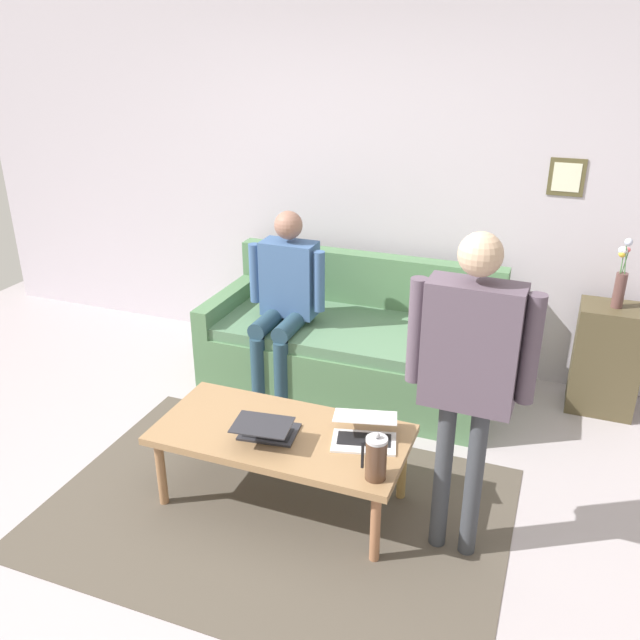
{
  "coord_description": "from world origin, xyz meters",
  "views": [
    {
      "loc": [
        -1.31,
        2.47,
        2.37
      ],
      "look_at": [
        -0.03,
        -0.89,
        0.8
      ],
      "focal_mm": 37.36,
      "sensor_mm": 36.0,
      "label": 1
    }
  ],
  "objects_px": {
    "coffee_table": "(282,438)",
    "person_seated": "(285,294)",
    "side_shelf": "(606,359)",
    "french_press": "(376,458)",
    "couch": "(352,346)",
    "laptop_center": "(364,433)",
    "person_standing": "(470,361)",
    "laptop_left": "(267,429)",
    "flower_vase": "(621,278)"
  },
  "relations": [
    {
      "from": "laptop_center",
      "to": "flower_vase",
      "type": "height_order",
      "value": "flower_vase"
    },
    {
      "from": "french_press",
      "to": "person_standing",
      "type": "relative_size",
      "value": 0.15
    },
    {
      "from": "coffee_table",
      "to": "french_press",
      "type": "bearing_deg",
      "value": 160.51
    },
    {
      "from": "side_shelf",
      "to": "flower_vase",
      "type": "xyz_separation_m",
      "value": [
        0.0,
        0.0,
        0.57
      ]
    },
    {
      "from": "coffee_table",
      "to": "person_seated",
      "type": "bearing_deg",
      "value": -67.48
    },
    {
      "from": "coffee_table",
      "to": "flower_vase",
      "type": "xyz_separation_m",
      "value": [
        -1.61,
        -1.66,
        0.54
      ]
    },
    {
      "from": "person_standing",
      "to": "person_seated",
      "type": "distance_m",
      "value": 1.87
    },
    {
      "from": "person_seated",
      "to": "couch",
      "type": "bearing_deg",
      "value": -151.35
    },
    {
      "from": "side_shelf",
      "to": "flower_vase",
      "type": "bearing_deg",
      "value": 13.73
    },
    {
      "from": "laptop_center",
      "to": "french_press",
      "type": "relative_size",
      "value": 1.54
    },
    {
      "from": "couch",
      "to": "coffee_table",
      "type": "height_order",
      "value": "couch"
    },
    {
      "from": "couch",
      "to": "french_press",
      "type": "height_order",
      "value": "couch"
    },
    {
      "from": "laptop_left",
      "to": "french_press",
      "type": "xyz_separation_m",
      "value": [
        -0.62,
        0.13,
        0.07
      ]
    },
    {
      "from": "french_press",
      "to": "person_standing",
      "type": "distance_m",
      "value": 0.63
    },
    {
      "from": "laptop_center",
      "to": "person_standing",
      "type": "xyz_separation_m",
      "value": [
        -0.5,
        0.11,
        0.56
      ]
    },
    {
      "from": "side_shelf",
      "to": "coffee_table",
      "type": "bearing_deg",
      "value": 45.78
    },
    {
      "from": "couch",
      "to": "person_standing",
      "type": "bearing_deg",
      "value": 125.11
    },
    {
      "from": "person_seated",
      "to": "laptop_center",
      "type": "bearing_deg",
      "value": 130.18
    },
    {
      "from": "french_press",
      "to": "person_seated",
      "type": "height_order",
      "value": "person_seated"
    },
    {
      "from": "couch",
      "to": "flower_vase",
      "type": "xyz_separation_m",
      "value": [
        -1.67,
        -0.28,
        0.64
      ]
    },
    {
      "from": "couch",
      "to": "laptop_center",
      "type": "distance_m",
      "value": 1.4
    },
    {
      "from": "flower_vase",
      "to": "french_press",
      "type": "bearing_deg",
      "value": 60.82
    },
    {
      "from": "coffee_table",
      "to": "side_shelf",
      "type": "relative_size",
      "value": 1.79
    },
    {
      "from": "french_press",
      "to": "coffee_table",
      "type": "bearing_deg",
      "value": -19.49
    },
    {
      "from": "french_press",
      "to": "person_seated",
      "type": "xyz_separation_m",
      "value": [
        1.05,
        -1.36,
        0.18
      ]
    },
    {
      "from": "coffee_table",
      "to": "laptop_left",
      "type": "xyz_separation_m",
      "value": [
        0.05,
        0.07,
        0.09
      ]
    },
    {
      "from": "couch",
      "to": "side_shelf",
      "type": "relative_size",
      "value": 2.68
    },
    {
      "from": "laptop_left",
      "to": "person_standing",
      "type": "bearing_deg",
      "value": -177.67
    },
    {
      "from": "person_standing",
      "to": "coffee_table",
      "type": "bearing_deg",
      "value": -1.98
    },
    {
      "from": "coffee_table",
      "to": "laptop_center",
      "type": "distance_m",
      "value": 0.44
    },
    {
      "from": "person_seated",
      "to": "laptop_left",
      "type": "bearing_deg",
      "value": 109.32
    },
    {
      "from": "french_press",
      "to": "flower_vase",
      "type": "distance_m",
      "value": 2.16
    },
    {
      "from": "flower_vase",
      "to": "person_seated",
      "type": "bearing_deg",
      "value": 13.59
    },
    {
      "from": "couch",
      "to": "side_shelf",
      "type": "distance_m",
      "value": 1.7
    },
    {
      "from": "couch",
      "to": "side_shelf",
      "type": "height_order",
      "value": "couch"
    },
    {
      "from": "laptop_center",
      "to": "side_shelf",
      "type": "relative_size",
      "value": 0.52
    },
    {
      "from": "laptop_left",
      "to": "flower_vase",
      "type": "height_order",
      "value": "flower_vase"
    },
    {
      "from": "couch",
      "to": "coffee_table",
      "type": "relative_size",
      "value": 1.5
    },
    {
      "from": "laptop_left",
      "to": "french_press",
      "type": "height_order",
      "value": "french_press"
    },
    {
      "from": "couch",
      "to": "laptop_left",
      "type": "xyz_separation_m",
      "value": [
        -0.01,
        1.45,
        0.18
      ]
    },
    {
      "from": "flower_vase",
      "to": "side_shelf",
      "type": "bearing_deg",
      "value": -166.27
    },
    {
      "from": "couch",
      "to": "french_press",
      "type": "xyz_separation_m",
      "value": [
        -0.63,
        1.58,
        0.25
      ]
    },
    {
      "from": "couch",
      "to": "person_seated",
      "type": "height_order",
      "value": "person_seated"
    },
    {
      "from": "side_shelf",
      "to": "person_standing",
      "type": "xyz_separation_m",
      "value": [
        0.68,
        1.69,
        0.67
      ]
    },
    {
      "from": "side_shelf",
      "to": "person_seated",
      "type": "bearing_deg",
      "value": 13.59
    },
    {
      "from": "laptop_left",
      "to": "french_press",
      "type": "bearing_deg",
      "value": 168.14
    },
    {
      "from": "person_standing",
      "to": "person_seated",
      "type": "relative_size",
      "value": 1.27
    },
    {
      "from": "coffee_table",
      "to": "french_press",
      "type": "distance_m",
      "value": 0.63
    },
    {
      "from": "couch",
      "to": "flower_vase",
      "type": "height_order",
      "value": "flower_vase"
    },
    {
      "from": "side_shelf",
      "to": "person_standing",
      "type": "height_order",
      "value": "person_standing"
    }
  ]
}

